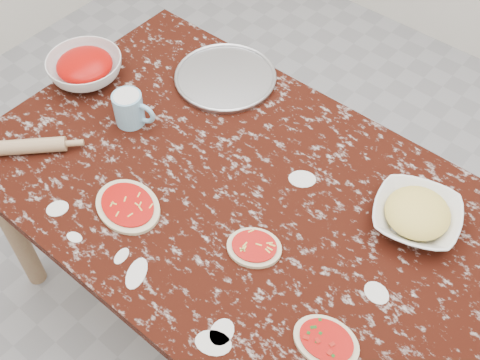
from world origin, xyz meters
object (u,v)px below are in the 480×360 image
at_px(pizza_tray, 225,78).
at_px(sauce_bowl, 85,69).
at_px(cheese_bowl, 416,216).
at_px(flour_mug, 130,109).
at_px(rolling_pin, 27,146).
at_px(worktable, 240,207).

bearing_deg(pizza_tray, sauce_bowl, -141.37).
relative_size(cheese_bowl, flour_mug, 1.73).
bearing_deg(sauce_bowl, pizza_tray, 38.63).
height_order(flour_mug, rolling_pin, flour_mug).
xyz_separation_m(flour_mug, rolling_pin, (-0.15, -0.30, -0.03)).
xyz_separation_m(worktable, sauce_bowl, (-0.73, 0.04, 0.12)).
bearing_deg(cheese_bowl, pizza_tray, 171.81).
bearing_deg(rolling_pin, pizza_tray, 68.70).
xyz_separation_m(worktable, rolling_pin, (-0.60, -0.30, 0.11)).
height_order(sauce_bowl, rolling_pin, sauce_bowl).
bearing_deg(rolling_pin, flour_mug, 63.01).
relative_size(pizza_tray, rolling_pin, 1.46).
bearing_deg(sauce_bowl, flour_mug, -10.10).
relative_size(cheese_bowl, rolling_pin, 1.03).
height_order(worktable, flour_mug, flour_mug).
distance_m(pizza_tray, flour_mug, 0.37).
bearing_deg(worktable, pizza_tray, 135.73).
height_order(pizza_tray, sauce_bowl, sauce_bowl).
bearing_deg(cheese_bowl, rolling_pin, -153.37).
bearing_deg(sauce_bowl, worktable, -3.45).
bearing_deg(rolling_pin, cheese_bowl, 26.63).
distance_m(flour_mug, rolling_pin, 0.33).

